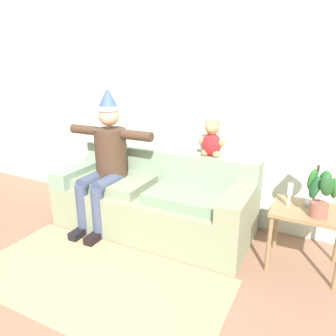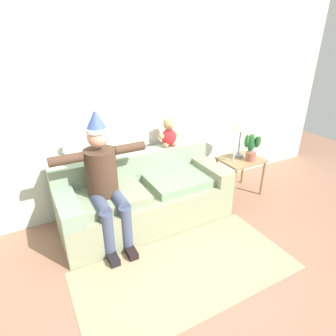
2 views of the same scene
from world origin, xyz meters
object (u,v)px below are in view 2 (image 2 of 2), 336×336
object	(u,v)px
side_table	(241,164)
candle_tall	(234,152)
table_lamp	(241,125)
teddy_bear	(169,134)
couch	(144,196)
potted_plant	(252,146)
person_seated	(104,178)

from	to	relation	value
side_table	candle_tall	bearing A→B (deg)	-173.06
table_lamp	candle_tall	world-z (taller)	table_lamp
teddy_bear	candle_tall	xyz separation A→B (m)	(0.83, -0.36, -0.29)
side_table	candle_tall	xyz separation A→B (m)	(-0.16, -0.02, 0.22)
table_lamp	candle_tall	bearing A→B (deg)	-148.45
couch	table_lamp	bearing A→B (deg)	1.25
side_table	table_lamp	bearing A→B (deg)	76.18
side_table	candle_tall	size ratio (longest dim) A/B	2.77
teddy_bear	table_lamp	world-z (taller)	teddy_bear
teddy_bear	table_lamp	size ratio (longest dim) A/B	0.65
teddy_bear	side_table	xyz separation A→B (m)	(0.99, -0.34, -0.51)
side_table	table_lamp	size ratio (longest dim) A/B	1.01
table_lamp	potted_plant	world-z (taller)	table_lamp
teddy_bear	potted_plant	distance (m)	1.17
couch	potted_plant	size ratio (longest dim) A/B	5.21
couch	candle_tall	size ratio (longest dim) A/B	9.73
person_seated	candle_tall	distance (m)	1.85
side_table	person_seated	bearing A→B (deg)	-177.18
couch	teddy_bear	xyz separation A→B (m)	(0.51, 0.28, 0.65)
couch	candle_tall	bearing A→B (deg)	-3.50
teddy_bear	side_table	bearing A→B (deg)	-18.83
teddy_bear	candle_tall	world-z (taller)	teddy_bear
potted_plant	candle_tall	world-z (taller)	potted_plant
couch	teddy_bear	distance (m)	0.87
candle_tall	person_seated	bearing A→B (deg)	-177.55
couch	potted_plant	xyz separation A→B (m)	(1.58, -0.17, 0.44)
person_seated	side_table	world-z (taller)	person_seated
couch	person_seated	distance (m)	0.69
teddy_bear	couch	bearing A→B (deg)	-151.56
couch	candle_tall	distance (m)	1.39
couch	table_lamp	world-z (taller)	table_lamp
side_table	potted_plant	size ratio (longest dim) A/B	1.48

